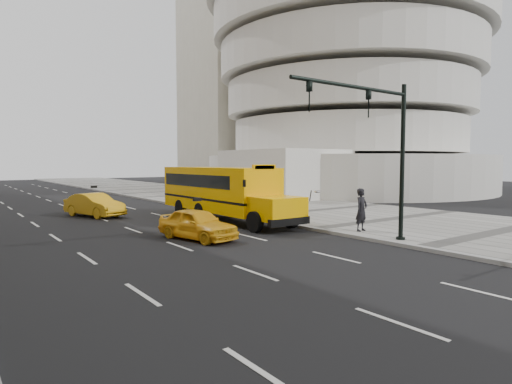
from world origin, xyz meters
TOP-DOWN VIEW (x-y plane):
  - ground at (0.00, 0.00)m, footprint 140.00×140.00m
  - sidewalk_museum at (12.00, 0.00)m, footprint 12.00×140.00m
  - curb_museum at (6.00, 0.00)m, footprint 0.30×140.00m
  - guggenheim at (29.37, 18.51)m, footprint 33.20×42.20m
  - school_bus at (4.50, 0.82)m, footprint 2.96×11.56m
  - taxi_near at (0.33, -4.07)m, footprint 2.37×4.15m
  - taxi_far at (-0.97, 6.49)m, footprint 2.82×4.52m
  - pedestrian at (7.01, -7.39)m, footprint 0.77×0.56m
  - traffic_signal at (5.19, -9.75)m, footprint 6.18×0.36m

SIDE VIEW (x-z plane):
  - ground at x=0.00m, z-range 0.00..0.00m
  - sidewalk_museum at x=12.00m, z-range 0.00..0.15m
  - curb_museum at x=6.00m, z-range 0.00..0.15m
  - taxi_near at x=0.33m, z-range 0.00..1.33m
  - taxi_far at x=-0.97m, z-range 0.00..1.41m
  - pedestrian at x=7.01m, z-range 0.15..2.11m
  - school_bus at x=4.50m, z-range 0.17..3.36m
  - traffic_signal at x=5.19m, z-range 0.89..7.29m
  - guggenheim at x=29.37m, z-range -3.92..31.08m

